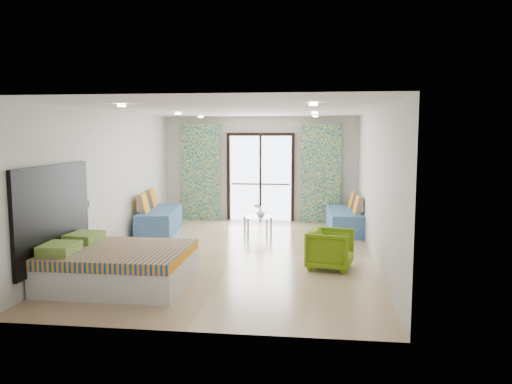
# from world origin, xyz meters

# --- Properties ---
(floor) EXTENTS (5.00, 7.50, 0.01)m
(floor) POSITION_xyz_m (0.00, 0.00, 0.00)
(floor) COLOR tan
(floor) RESTS_ON ground
(ceiling) EXTENTS (5.00, 7.50, 0.01)m
(ceiling) POSITION_xyz_m (0.00, 0.00, 2.70)
(ceiling) COLOR silver
(ceiling) RESTS_ON ground
(wall_back) EXTENTS (5.00, 0.01, 2.70)m
(wall_back) POSITION_xyz_m (0.00, 3.75, 1.35)
(wall_back) COLOR silver
(wall_back) RESTS_ON ground
(wall_front) EXTENTS (5.00, 0.01, 2.70)m
(wall_front) POSITION_xyz_m (0.00, -3.75, 1.35)
(wall_front) COLOR silver
(wall_front) RESTS_ON ground
(wall_left) EXTENTS (0.01, 7.50, 2.70)m
(wall_left) POSITION_xyz_m (-2.50, 0.00, 1.35)
(wall_left) COLOR silver
(wall_left) RESTS_ON ground
(wall_right) EXTENTS (0.01, 7.50, 2.70)m
(wall_right) POSITION_xyz_m (2.50, 0.00, 1.35)
(wall_right) COLOR silver
(wall_right) RESTS_ON ground
(balcony_door) EXTENTS (1.76, 0.08, 2.28)m
(balcony_door) POSITION_xyz_m (0.00, 3.72, 1.26)
(balcony_door) COLOR black
(balcony_door) RESTS_ON floor
(balcony_rail) EXTENTS (1.52, 0.03, 0.04)m
(balcony_rail) POSITION_xyz_m (0.00, 3.73, 0.95)
(balcony_rail) COLOR #595451
(balcony_rail) RESTS_ON balcony_door
(curtain_left) EXTENTS (1.00, 0.10, 2.50)m
(curtain_left) POSITION_xyz_m (-1.55, 3.57, 1.25)
(curtain_left) COLOR silver
(curtain_left) RESTS_ON floor
(curtain_right) EXTENTS (1.00, 0.10, 2.50)m
(curtain_right) POSITION_xyz_m (1.55, 3.57, 1.25)
(curtain_right) COLOR silver
(curtain_right) RESTS_ON floor
(downlight_a) EXTENTS (0.12, 0.12, 0.02)m
(downlight_a) POSITION_xyz_m (-1.40, -2.00, 2.67)
(downlight_a) COLOR #FFE0B2
(downlight_a) RESTS_ON ceiling
(downlight_b) EXTENTS (0.12, 0.12, 0.02)m
(downlight_b) POSITION_xyz_m (1.40, -2.00, 2.67)
(downlight_b) COLOR #FFE0B2
(downlight_b) RESTS_ON ceiling
(downlight_c) EXTENTS (0.12, 0.12, 0.02)m
(downlight_c) POSITION_xyz_m (-1.40, 1.00, 2.67)
(downlight_c) COLOR #FFE0B2
(downlight_c) RESTS_ON ceiling
(downlight_d) EXTENTS (0.12, 0.12, 0.02)m
(downlight_d) POSITION_xyz_m (1.40, 1.00, 2.67)
(downlight_d) COLOR #FFE0B2
(downlight_d) RESTS_ON ceiling
(downlight_e) EXTENTS (0.12, 0.12, 0.02)m
(downlight_e) POSITION_xyz_m (-1.40, 3.00, 2.67)
(downlight_e) COLOR #FFE0B2
(downlight_e) RESTS_ON ceiling
(downlight_f) EXTENTS (0.12, 0.12, 0.02)m
(downlight_f) POSITION_xyz_m (1.40, 3.00, 2.67)
(downlight_f) COLOR #FFE0B2
(downlight_f) RESTS_ON ceiling
(headboard) EXTENTS (0.06, 2.10, 1.50)m
(headboard) POSITION_xyz_m (-2.46, -2.14, 1.05)
(headboard) COLOR black
(headboard) RESTS_ON floor
(switch_plate) EXTENTS (0.02, 0.10, 0.10)m
(switch_plate) POSITION_xyz_m (-2.47, -0.89, 1.05)
(switch_plate) COLOR silver
(switch_plate) RESTS_ON wall_left
(bed) EXTENTS (2.03, 1.66, 0.70)m
(bed) POSITION_xyz_m (-1.48, -2.14, 0.29)
(bed) COLOR silver
(bed) RESTS_ON floor
(daybed_left) EXTENTS (1.01, 2.04, 0.96)m
(daybed_left) POSITION_xyz_m (-2.12, 1.77, 0.30)
(daybed_left) COLOR #3D6292
(daybed_left) RESTS_ON floor
(daybed_right) EXTENTS (0.81, 1.86, 0.90)m
(daybed_right) POSITION_xyz_m (2.12, 2.39, 0.28)
(daybed_right) COLOR #3D6292
(daybed_right) RESTS_ON floor
(coffee_table) EXTENTS (0.74, 0.74, 0.69)m
(coffee_table) POSITION_xyz_m (0.14, 1.98, 0.35)
(coffee_table) COLOR silver
(coffee_table) RESTS_ON floor
(vase) EXTENTS (0.22, 0.23, 0.19)m
(vase) POSITION_xyz_m (0.21, 1.91, 0.49)
(vase) COLOR white
(vase) RESTS_ON coffee_table
(armchair) EXTENTS (0.79, 0.83, 0.73)m
(armchair) POSITION_xyz_m (1.70, -0.82, 0.36)
(armchair) COLOR #648C12
(armchair) RESTS_ON floor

